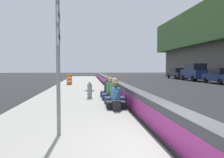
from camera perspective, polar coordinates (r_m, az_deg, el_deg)
name	(u,v)px	position (r m, az deg, el deg)	size (l,w,h in m)	color
ground_plane	(187,157)	(4.99, 17.87, -17.66)	(160.00, 160.00, 0.00)	#232326
jersey_barrier	(187,135)	(4.86, 17.90, -12.96)	(76.00, 0.45, 0.85)	#47474C
route_sign_post	(58,46)	(5.56, -13.07, 7.90)	(0.44, 0.09, 3.60)	gray
fire_hydrant	(90,90)	(12.25, -5.52, -2.59)	(0.26, 0.46, 0.88)	gray
seated_person_foreground	(116,100)	(9.11, 0.99, -5.21)	(0.67, 0.76, 1.04)	black
seated_person_middle	(115,96)	(10.16, 0.69, -4.18)	(0.78, 0.89, 1.15)	#23284C
seated_person_rear	(110,93)	(11.62, -0.46, -3.37)	(0.71, 0.81, 1.11)	#23284C
seated_person_far	(108,90)	(12.91, -1.10, -2.78)	(0.74, 0.85, 1.09)	#23284C
backpack	(116,106)	(8.60, 1.08, -6.57)	(0.32, 0.28, 0.40)	#232328
construction_barrel	(69,80)	(22.32, -10.44, -0.13)	(0.54, 0.54, 0.95)	orange
parked_car_fourth	(220,76)	(27.52, 25.05, 0.70)	(4.51, 1.97, 1.71)	navy
parked_car_midline	(195,72)	(32.49, 19.62, 1.64)	(4.82, 2.11, 2.28)	navy
parked_car_far	(177,73)	(38.01, 15.77, 1.35)	(4.53, 2.02, 1.71)	#28282D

